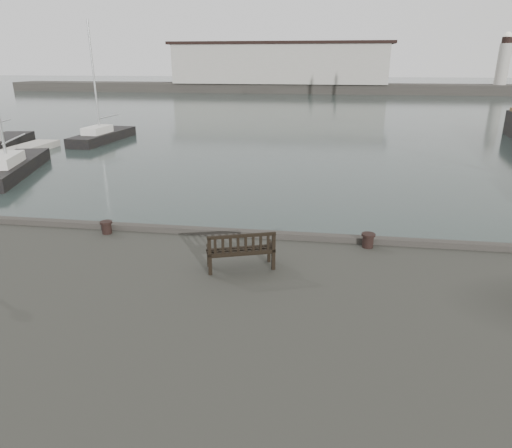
{
  "coord_description": "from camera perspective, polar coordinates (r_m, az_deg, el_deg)",
  "views": [
    {
      "loc": [
        2.93,
        -13.18,
        6.7
      ],
      "look_at": [
        0.99,
        -0.5,
        2.1
      ],
      "focal_mm": 32.0,
      "sensor_mm": 36.0,
      "label": 1
    }
  ],
  "objects": [
    {
      "name": "bollard_left",
      "position": [
        15.09,
        -18.17,
        -0.41
      ],
      "size": [
        0.49,
        0.49,
        0.4
      ],
      "primitive_type": "cylinder",
      "rotation": [
        0.0,
        0.0,
        -0.38
      ],
      "color": "black",
      "rests_on": "quay"
    },
    {
      "name": "bollard_right",
      "position": [
        13.67,
        13.82,
        -2.01
      ],
      "size": [
        0.4,
        0.4,
        0.42
      ],
      "primitive_type": "cylinder",
      "rotation": [
        0.0,
        0.0,
        -0.0
      ],
      "color": "black",
      "rests_on": "quay"
    },
    {
      "name": "bench",
      "position": [
        11.9,
        -1.92,
        -4.17
      ],
      "size": [
        1.85,
        1.15,
        1.0
      ],
      "rotation": [
        0.0,
        0.0,
        0.34
      ],
      "color": "black",
      "rests_on": "quay"
    },
    {
      "name": "breakwater",
      "position": [
        105.47,
        4.86,
        18.36
      ],
      "size": [
        140.0,
        9.5,
        12.2
      ],
      "color": "#383530",
      "rests_on": "ground"
    },
    {
      "name": "yacht_d",
      "position": [
        43.05,
        -18.54,
        10.09
      ],
      "size": [
        2.71,
        8.33,
        10.52
      ],
      "rotation": [
        0.0,
        0.0,
        -0.06
      ],
      "color": "black",
      "rests_on": "ground"
    },
    {
      "name": "ground",
      "position": [
        15.07,
        -3.46,
        -6.7
      ],
      "size": [
        400.0,
        400.0,
        0.0
      ],
      "primitive_type": "plane",
      "color": "black",
      "rests_on": "ground"
    },
    {
      "name": "yacht_c",
      "position": [
        32.45,
        -28.23,
        5.91
      ],
      "size": [
        4.95,
        9.56,
        12.59
      ],
      "rotation": [
        0.0,
        0.0,
        0.31
      ],
      "color": "black",
      "rests_on": "ground"
    }
  ]
}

